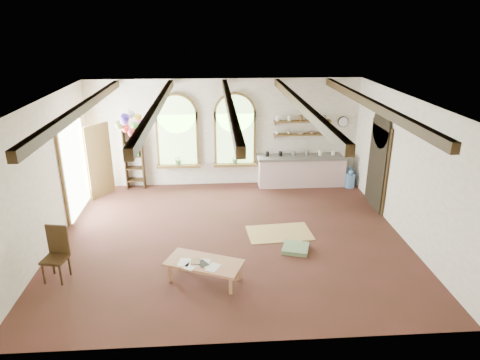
{
  "coord_description": "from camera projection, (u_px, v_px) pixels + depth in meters",
  "views": [
    {
      "loc": [
        -0.39,
        -8.89,
        4.8
      ],
      "look_at": [
        0.26,
        0.6,
        1.19
      ],
      "focal_mm": 32.0,
      "sensor_mm": 36.0,
      "label": 1
    }
  ],
  "objects": [
    {
      "name": "water_jug_a",
      "position": [
        350.0,
        180.0,
        12.9
      ],
      "size": [
        0.29,
        0.29,
        0.55
      ],
      "color": "#527DAF",
      "rests_on": "floor"
    },
    {
      "name": "shelf_bowl_a",
      "position": [
        300.0,
        133.0,
        12.75
      ],
      "size": [
        0.22,
        0.22,
        0.05
      ],
      "primitive_type": "imported",
      "color": "beige",
      "rests_on": "wall_shelf_lower"
    },
    {
      "name": "potted_plant_right",
      "position": [
        235.0,
        159.0,
        12.84
      ],
      "size": [
        0.27,
        0.23,
        0.3
      ],
      "primitive_type": "imported",
      "color": "#598C4C",
      "rests_on": "window_right"
    },
    {
      "name": "window_left",
      "position": [
        177.0,
        134.0,
        12.55
      ],
      "size": [
        1.3,
        0.28,
        2.2
      ],
      "color": "brown",
      "rests_on": "floor"
    },
    {
      "name": "table_book",
      "position": [
        191.0,
        261.0,
        8.21
      ],
      "size": [
        0.18,
        0.26,
        0.02
      ],
      "primitive_type": "imported",
      "rotation": [
        0.0,
        0.0,
        -0.02
      ],
      "color": "olive",
      "rests_on": "coffee_table"
    },
    {
      "name": "left_doorway",
      "position": [
        75.0,
        169.0,
        11.05
      ],
      "size": [
        0.1,
        1.9,
        2.5
      ],
      "primitive_type": "cube",
      "color": "brown",
      "rests_on": "floor"
    },
    {
      "name": "coffee_table",
      "position": [
        204.0,
        264.0,
        8.23
      ],
      "size": [
        1.61,
        1.18,
        0.42
      ],
      "color": "tan",
      "rests_on": "floor"
    },
    {
      "name": "shelf_cup_b",
      "position": [
        289.0,
        133.0,
        12.72
      ],
      "size": [
        0.1,
        0.1,
        0.09
      ],
      "primitive_type": "imported",
      "color": "beige",
      "rests_on": "wall_shelf_lower"
    },
    {
      "name": "right_doorway",
      "position": [
        377.0,
        168.0,
        11.28
      ],
      "size": [
        0.1,
        1.3,
        2.4
      ],
      "primitive_type": "cube",
      "color": "black",
      "rests_on": "floor"
    },
    {
      "name": "wall_shelf_lower",
      "position": [
        302.0,
        134.0,
        12.77
      ],
      "size": [
        1.7,
        0.24,
        0.04
      ],
      "primitive_type": "cube",
      "color": "brown",
      "rests_on": "wall_back"
    },
    {
      "name": "floor_cushion",
      "position": [
        296.0,
        248.0,
        9.43
      ],
      "size": [
        0.69,
        0.69,
        0.1
      ],
      "primitive_type": "cube",
      "rotation": [
        0.0,
        0.0,
        -0.31
      ],
      "color": "gray",
      "rests_on": "floor"
    },
    {
      "name": "shelf_vase",
      "position": [
        323.0,
        130.0,
        12.77
      ],
      "size": [
        0.18,
        0.18,
        0.19
      ],
      "primitive_type": "imported",
      "color": "slate",
      "rests_on": "wall_shelf_lower"
    },
    {
      "name": "shelf_cup_a",
      "position": [
        277.0,
        133.0,
        12.7
      ],
      "size": [
        0.12,
        0.1,
        0.1
      ],
      "primitive_type": "imported",
      "color": "white",
      "rests_on": "wall_shelf_lower"
    },
    {
      "name": "shelf_bowl_b",
      "position": [
        312.0,
        133.0,
        12.77
      ],
      "size": [
        0.2,
        0.2,
        0.06
      ],
      "primitive_type": "imported",
      "color": "#8C664C",
      "rests_on": "wall_shelf_lower"
    },
    {
      "name": "window_right",
      "position": [
        235.0,
        133.0,
        12.66
      ],
      "size": [
        1.3,
        0.28,
        2.2
      ],
      "color": "brown",
      "rests_on": "floor"
    },
    {
      "name": "balloon_cluster",
      "position": [
        131.0,
        124.0,
        10.72
      ],
      "size": [
        0.74,
        0.81,
        1.14
      ],
      "color": "white",
      "rests_on": "floor"
    },
    {
      "name": "kitchen_counter",
      "position": [
        301.0,
        170.0,
        12.99
      ],
      "size": [
        2.68,
        0.62,
        0.94
      ],
      "color": "beige",
      "rests_on": "floor"
    },
    {
      "name": "bookshelf",
      "position": [
        134.0,
        159.0,
        12.63
      ],
      "size": [
        0.53,
        0.32,
        1.8
      ],
      "color": "#342310",
      "rests_on": "floor"
    },
    {
      "name": "potted_plant_left",
      "position": [
        178.0,
        160.0,
        12.73
      ],
      "size": [
        0.27,
        0.23,
        0.3
      ],
      "primitive_type": "imported",
      "color": "#598C4C",
      "rests_on": "window_left"
    },
    {
      "name": "side_chair",
      "position": [
        57.0,
        265.0,
        8.31
      ],
      "size": [
        0.5,
        0.5,
        1.09
      ],
      "color": "#342310",
      "rests_on": "floor"
    },
    {
      "name": "floor_mat",
      "position": [
        279.0,
        233.0,
        10.19
      ],
      "size": [
        1.57,
        1.04,
        0.02
      ],
      "primitive_type": "cube",
      "rotation": [
        0.0,
        0.0,
        0.08
      ],
      "color": "tan",
      "rests_on": "floor"
    },
    {
      "name": "tablet",
      "position": [
        202.0,
        263.0,
        8.15
      ],
      "size": [
        0.27,
        0.29,
        0.01
      ],
      "primitive_type": "cube",
      "rotation": [
        0.0,
        0.0,
        0.58
      ],
      "color": "black",
      "rests_on": "coffee_table"
    },
    {
      "name": "water_jug_b",
      "position": [
        350.0,
        176.0,
        13.16
      ],
      "size": [
        0.29,
        0.29,
        0.56
      ],
      "color": "#527DAF",
      "rests_on": "floor"
    },
    {
      "name": "wall_shelf_upper",
      "position": [
        303.0,
        121.0,
        12.63
      ],
      "size": [
        1.7,
        0.24,
        0.04
      ],
      "primitive_type": "cube",
      "color": "brown",
      "rests_on": "wall_back"
    },
    {
      "name": "ceiling_beams",
      "position": [
        230.0,
        105.0,
        8.93
      ],
      "size": [
        6.2,
        6.8,
        0.18
      ],
      "primitive_type": null,
      "color": "#342310",
      "rests_on": "ceiling"
    },
    {
      "name": "floor",
      "position": [
        231.0,
        237.0,
        10.02
      ],
      "size": [
        8.0,
        8.0,
        0.0
      ],
      "primitive_type": "plane",
      "color": "#4F2620",
      "rests_on": "ground"
    },
    {
      "name": "wall_clock",
      "position": [
        343.0,
        122.0,
        12.79
      ],
      "size": [
        0.32,
        0.04,
        0.32
      ],
      "primitive_type": "cylinder",
      "rotation": [
        1.57,
        0.0,
        0.0
      ],
      "color": "black",
      "rests_on": "wall_back"
    }
  ]
}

